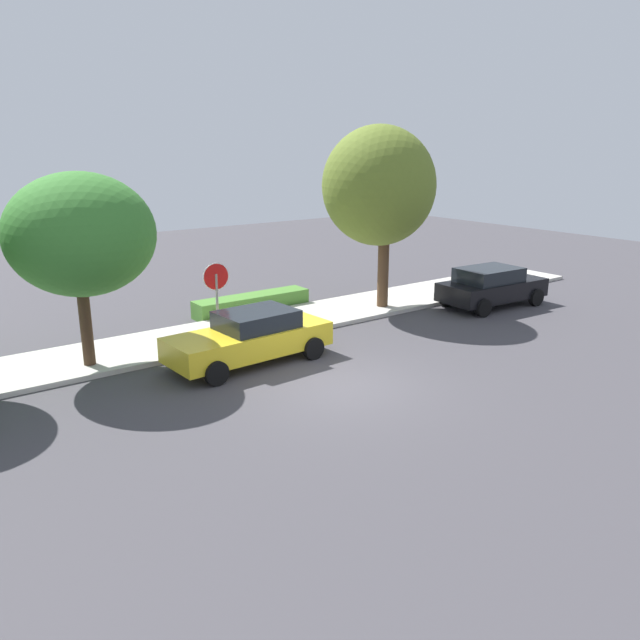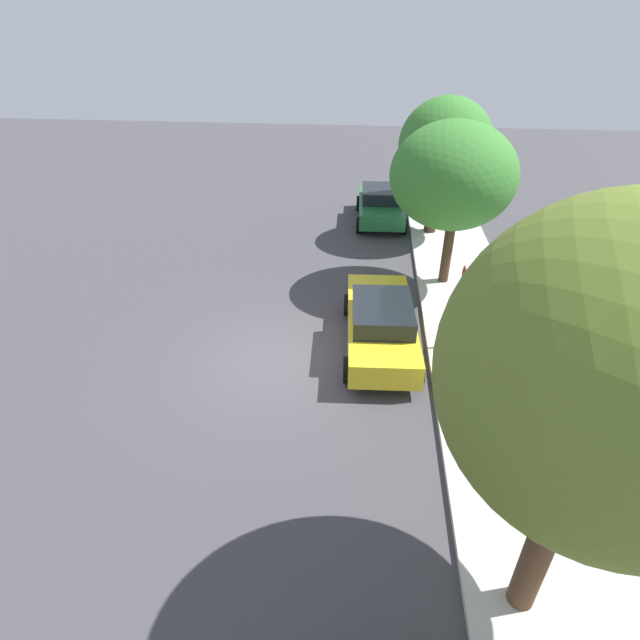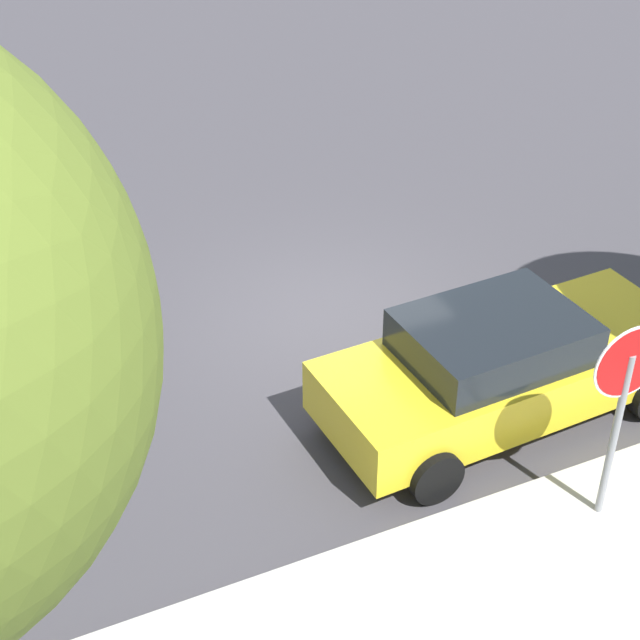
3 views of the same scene
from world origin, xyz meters
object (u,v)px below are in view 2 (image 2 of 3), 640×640
(stop_sign, at_px, (461,294))
(parked_car_green, at_px, (381,205))
(parked_car_yellow, at_px, (381,323))
(street_tree_mid_block, at_px, (445,146))
(street_tree_far, at_px, (453,176))
(street_tree_near_corner, at_px, (613,377))

(stop_sign, xyz_separation_m, parked_car_green, (-9.33, -1.90, -1.01))
(parked_car_yellow, height_order, street_tree_mid_block, street_tree_mid_block)
(parked_car_yellow, distance_m, street_tree_far, 5.09)
(parked_car_yellow, relative_size, parked_car_green, 1.19)
(street_tree_near_corner, distance_m, street_tree_mid_block, 14.52)
(street_tree_mid_block, relative_size, street_tree_far, 1.01)
(parked_car_yellow, xyz_separation_m, street_tree_far, (-3.71, 1.95, 2.90))
(street_tree_near_corner, distance_m, street_tree_far, 10.38)
(parked_car_yellow, bearing_deg, street_tree_mid_block, 164.30)
(parked_car_yellow, relative_size, street_tree_near_corner, 0.71)
(parked_car_green, bearing_deg, stop_sign, 11.52)
(stop_sign, bearing_deg, street_tree_mid_block, 178.22)
(stop_sign, relative_size, street_tree_near_corner, 0.39)
(parked_car_yellow, distance_m, street_tree_near_corner, 7.94)
(stop_sign, height_order, street_tree_far, street_tree_far)
(street_tree_far, bearing_deg, parked_car_green, -161.38)
(parked_car_green, xyz_separation_m, street_tree_mid_block, (1.46, 2.15, 2.79))
(parked_car_yellow, xyz_separation_m, street_tree_mid_block, (-7.86, 2.21, 2.78))
(stop_sign, xyz_separation_m, street_tree_far, (-3.73, -0.01, 1.90))
(parked_car_green, xyz_separation_m, street_tree_far, (5.61, 1.89, 2.91))
(parked_car_yellow, distance_m, parked_car_green, 9.31)
(street_tree_mid_block, bearing_deg, stop_sign, -1.78)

